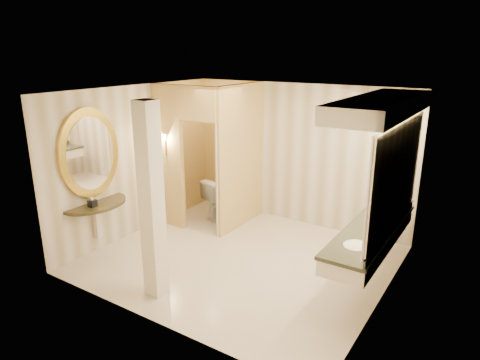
# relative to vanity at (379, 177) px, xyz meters

# --- Properties ---
(floor) EXTENTS (4.50, 4.50, 0.00)m
(floor) POSITION_rel_vanity_xyz_m (-1.98, -0.40, -1.63)
(floor) COLOR beige
(floor) RESTS_ON ground
(ceiling) EXTENTS (4.50, 4.50, 0.00)m
(ceiling) POSITION_rel_vanity_xyz_m (-1.98, -0.40, 1.07)
(ceiling) COLOR silver
(ceiling) RESTS_ON wall_back
(wall_back) EXTENTS (4.50, 0.02, 2.70)m
(wall_back) POSITION_rel_vanity_xyz_m (-1.98, 1.60, -0.28)
(wall_back) COLOR beige
(wall_back) RESTS_ON floor
(wall_front) EXTENTS (4.50, 0.02, 2.70)m
(wall_front) POSITION_rel_vanity_xyz_m (-1.98, -2.40, -0.28)
(wall_front) COLOR beige
(wall_front) RESTS_ON floor
(wall_left) EXTENTS (0.02, 4.00, 2.70)m
(wall_left) POSITION_rel_vanity_xyz_m (-4.23, -0.40, -0.28)
(wall_left) COLOR beige
(wall_left) RESTS_ON floor
(wall_right) EXTENTS (0.02, 4.00, 2.70)m
(wall_right) POSITION_rel_vanity_xyz_m (0.27, -0.40, -0.28)
(wall_right) COLOR beige
(wall_right) RESTS_ON floor
(toilet_closet) EXTENTS (1.50, 1.55, 2.70)m
(toilet_closet) POSITION_rel_vanity_xyz_m (-3.10, 0.57, -0.24)
(toilet_closet) COLOR #F2C87E
(toilet_closet) RESTS_ON floor
(wall_sconce) EXTENTS (0.14, 0.14, 0.42)m
(wall_sconce) POSITION_rel_vanity_xyz_m (-3.90, 0.03, 0.10)
(wall_sconce) COLOR #B88E3B
(wall_sconce) RESTS_ON toilet_closet
(vanity) EXTENTS (0.75, 2.68, 2.09)m
(vanity) POSITION_rel_vanity_xyz_m (0.00, 0.00, 0.00)
(vanity) COLOR white
(vanity) RESTS_ON floor
(console_shelf) EXTENTS (1.13, 1.13, 2.02)m
(console_shelf) POSITION_rel_vanity_xyz_m (-4.19, -1.44, -0.28)
(console_shelf) COLOR black
(console_shelf) RESTS_ON floor
(pillar) EXTENTS (0.25, 0.25, 2.70)m
(pillar) POSITION_rel_vanity_xyz_m (-2.42, -1.89, -0.28)
(pillar) COLOR white
(pillar) RESTS_ON floor
(tissue_box) EXTENTS (0.11, 0.11, 0.11)m
(tissue_box) POSITION_rel_vanity_xyz_m (-4.04, -1.59, -0.70)
(tissue_box) COLOR black
(tissue_box) RESTS_ON console_shelf
(toilet) EXTENTS (0.65, 0.89, 0.82)m
(toilet) POSITION_rel_vanity_xyz_m (-3.29, 0.95, -1.22)
(toilet) COLOR white
(toilet) RESTS_ON floor
(soap_bottle_a) EXTENTS (0.07, 0.07, 0.13)m
(soap_bottle_a) POSITION_rel_vanity_xyz_m (-0.13, 0.16, -0.69)
(soap_bottle_a) COLOR beige
(soap_bottle_a) RESTS_ON vanity
(soap_bottle_b) EXTENTS (0.11, 0.11, 0.13)m
(soap_bottle_b) POSITION_rel_vanity_xyz_m (-0.16, 0.31, -0.69)
(soap_bottle_b) COLOR silver
(soap_bottle_b) RESTS_ON vanity
(soap_bottle_c) EXTENTS (0.08, 0.08, 0.20)m
(soap_bottle_c) POSITION_rel_vanity_xyz_m (-0.01, 0.08, -0.65)
(soap_bottle_c) COLOR #C6B28C
(soap_bottle_c) RESTS_ON vanity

